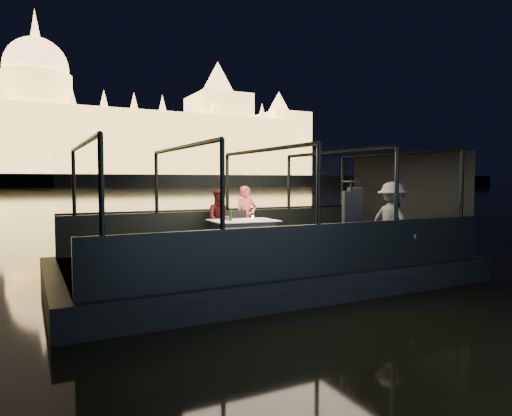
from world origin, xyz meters
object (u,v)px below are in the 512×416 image
person_woman_coral (246,217)px  passenger_stripe (393,220)px  dining_table_central (243,237)px  coat_stand (351,219)px  chair_port_left (235,231)px  chair_port_right (250,231)px  wine_bottle (230,214)px  passenger_dark (392,218)px  person_man_maroon (221,218)px

person_woman_coral → passenger_stripe: bearing=-57.1°
dining_table_central → coat_stand: coat_stand is taller
chair_port_left → person_woman_coral: person_woman_coral is taller
dining_table_central → chair_port_right: chair_port_right is taller
chair_port_left → person_woman_coral: (0.41, 0.22, 0.30)m
wine_bottle → passenger_dark: bearing=-30.3°
coat_stand → chair_port_left: bearing=117.4°
dining_table_central → wine_bottle: (-0.33, -0.03, 0.53)m
person_woman_coral → coat_stand: bearing=-70.2°
chair_port_right → person_man_maroon: (-0.65, 0.27, 0.30)m
coat_stand → passenger_stripe: (0.92, -0.20, -0.05)m
coat_stand → person_woman_coral: bearing=108.4°
chair_port_right → person_man_maroon: bearing=154.3°
person_woman_coral → dining_table_central: bearing=-118.4°
person_woman_coral → wine_bottle: size_ratio=5.33×
person_man_maroon → chair_port_left: bearing=-27.4°
dining_table_central → person_woman_coral: bearing=60.3°
passenger_dark → dining_table_central: bearing=-89.3°
person_woman_coral → passenger_stripe: size_ratio=0.93×
dining_table_central → chair_port_left: (0.05, 0.58, 0.06)m
chair_port_left → chair_port_right: chair_port_right is taller
chair_port_left → wine_bottle: bearing=-102.7°
coat_stand → passenger_dark: 1.34m
passenger_stripe → wine_bottle: (-2.65, 2.21, 0.06)m
dining_table_central → chair_port_right: size_ratio=1.56×
chair_port_right → person_woman_coral: person_woman_coral is taller
wine_bottle → person_woman_coral: bearing=46.7°
dining_table_central → passenger_dark: size_ratio=0.90×
dining_table_central → wine_bottle: bearing=-175.0°
person_woman_coral → passenger_stripe: (1.87, -3.04, 0.10)m
person_man_maroon → passenger_stripe: size_ratio=0.89×
coat_stand → person_woman_coral: coat_stand is taller
person_man_maroon → person_woman_coral: bearing=14.0°
chair_port_left → person_man_maroon: 0.46m
person_woman_coral → chair_port_right: bearing=-93.1°
chair_port_left → passenger_stripe: (2.28, -2.82, 0.40)m
coat_stand → passenger_dark: (1.32, 0.23, -0.05)m
chair_port_right → passenger_dark: size_ratio=0.58×
dining_table_central → passenger_dark: passenger_dark is taller
chair_port_left → person_woman_coral: bearing=46.8°
passenger_stripe → passenger_dark: (0.40, 0.42, 0.00)m
person_man_maroon → dining_table_central: bearing=-60.2°
person_woman_coral → wine_bottle: (-0.78, -0.83, 0.17)m
chair_port_left → passenger_stripe: bearing=-32.4°
chair_port_left → coat_stand: bearing=-44.0°
dining_table_central → passenger_stripe: (2.32, -2.24, 0.47)m
dining_table_central → person_woman_coral: 0.99m
chair_port_right → coat_stand: size_ratio=0.55×
dining_table_central → person_man_maroon: 0.92m
dining_table_central → passenger_dark: 3.30m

